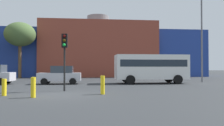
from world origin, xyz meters
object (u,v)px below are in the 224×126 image
at_px(bare_tree_0, 20,35).
at_px(bollard_yellow_0, 33,87).
at_px(traffic_light_island, 65,49).
at_px(bollard_yellow_2, 103,85).
at_px(bollard_yellow_1, 4,87).
at_px(parked_car_2, 60,75).
at_px(white_bus, 151,66).
at_px(street_lamp, 202,33).

bearing_deg(bare_tree_0, bollard_yellow_0, -71.48).
distance_m(traffic_light_island, bollard_yellow_0, 3.92).
bearing_deg(bollard_yellow_2, bollard_yellow_1, -178.82).
relative_size(bollard_yellow_0, bollard_yellow_2, 0.98).
xyz_separation_m(parked_car_2, white_bus, (8.52, -0.09, 0.79)).
distance_m(parked_car_2, street_lamp, 14.91).
relative_size(white_bus, traffic_light_island, 1.83).
xyz_separation_m(bollard_yellow_1, street_lamp, (16.17, 9.30, 4.61)).
relative_size(bollard_yellow_1, street_lamp, 0.10).
bearing_deg(white_bus, bollard_yellow_1, 38.23).
xyz_separation_m(traffic_light_island, bollard_yellow_1, (-2.96, -2.09, -2.28)).
height_order(white_bus, street_lamp, street_lamp).
distance_m(parked_car_2, traffic_light_island, 6.59).
xyz_separation_m(bollard_yellow_0, bollard_yellow_1, (-1.74, 0.91, -0.06)).
height_order(traffic_light_island, street_lamp, street_lamp).
xyz_separation_m(bare_tree_0, bollard_yellow_0, (7.01, -20.92, -5.66)).
height_order(bare_tree_0, bollard_yellow_2, bare_tree_0).
relative_size(bollard_yellow_0, street_lamp, 0.11).
xyz_separation_m(traffic_light_island, bollard_yellow_2, (2.36, -1.98, -2.21)).
bearing_deg(street_lamp, bollard_yellow_1, -150.08).
distance_m(bare_tree_0, bollard_yellow_2, 23.24).
height_order(white_bus, bare_tree_0, bare_tree_0).
height_order(parked_car_2, bare_tree_0, bare_tree_0).
xyz_separation_m(white_bus, bare_tree_0, (-15.70, 11.79, 4.56)).
height_order(traffic_light_island, bollard_yellow_2, traffic_light_island).
distance_m(white_bus, bollard_yellow_0, 12.65).
relative_size(bollard_yellow_1, bollard_yellow_2, 0.86).
xyz_separation_m(parked_car_2, bollard_yellow_2, (3.41, -8.19, -0.30)).
relative_size(traffic_light_island, bollard_yellow_0, 3.58).
relative_size(traffic_light_island, bollard_yellow_1, 4.07).
relative_size(traffic_light_island, street_lamp, 0.41).
relative_size(parked_car_2, street_lamp, 0.43).
distance_m(traffic_light_island, street_lamp, 15.23).
bearing_deg(white_bus, bollard_yellow_2, 57.80).
distance_m(traffic_light_island, bollard_yellow_2, 3.79).
xyz_separation_m(bollard_yellow_0, bollard_yellow_2, (3.58, 1.02, 0.01)).
bearing_deg(bare_tree_0, street_lamp, -26.54).
distance_m(bollard_yellow_0, bollard_yellow_2, 3.72).
bearing_deg(bollard_yellow_2, bollard_yellow_0, -164.08).
distance_m(white_bus, street_lamp, 6.78).
bearing_deg(parked_car_2, bollard_yellow_1, 77.03).
distance_m(bare_tree_0, street_lamp, 23.99).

